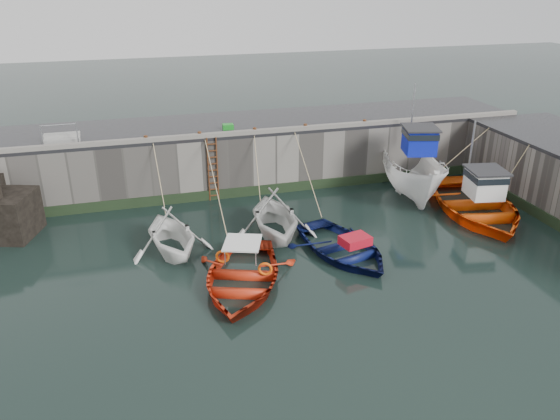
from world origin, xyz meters
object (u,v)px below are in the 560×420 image
object	(u,v)px
bollard_c	(255,130)
bollard_d	(305,127)
boat_far_orange	(475,204)
fish_crate	(228,127)
bollard_a	(146,138)
boat_near_white	(172,251)
bollard_e	(364,122)
ladder	(213,170)
bollard_b	(200,134)
boat_far_white	(413,172)
boat_near_blue	(242,284)
boat_near_navy	(342,253)
boat_near_blacktrim	(274,235)

from	to	relation	value
bollard_c	bollard_d	size ratio (longest dim) A/B	1.00
boat_far_orange	fish_crate	xyz separation A→B (m)	(-10.42, 6.31, 2.82)
bollard_a	bollard_c	bearing A→B (deg)	0.00
boat_near_white	bollard_e	bearing A→B (deg)	16.05
bollard_a	bollard_c	size ratio (longest dim) A/B	1.00
bollard_a	bollard_c	world-z (taller)	same
ladder	bollard_e	world-z (taller)	bollard_e
bollard_b	bollard_c	bearing A→B (deg)	0.00
bollard_a	bollard_e	world-z (taller)	same
bollard_b	bollard_c	xyz separation A→B (m)	(2.70, 0.00, 0.00)
fish_crate	bollard_c	xyz separation A→B (m)	(1.13, -1.06, 0.01)
bollard_c	bollard_e	distance (m)	5.80
boat_far_white	bollard_a	bearing A→B (deg)	-174.70
boat_near_blue	boat_near_navy	distance (m)	4.56
bollard_e	bollard_c	bearing A→B (deg)	180.00
boat_near_white	boat_near_blue	world-z (taller)	boat_near_white
ladder	bollard_a	world-z (taller)	bollard_a
ladder	boat_far_orange	bearing A→B (deg)	-23.16
boat_near_blacktrim	boat_near_navy	xyz separation A→B (m)	(2.20, -2.37, 0.00)
bollard_d	boat_near_white	bearing A→B (deg)	-144.42
boat_far_white	boat_far_orange	distance (m)	3.58
bollard_c	ladder	bearing A→B (deg)	-171.33
bollard_d	bollard_b	bearing A→B (deg)	180.00
boat_far_white	bollard_e	xyz separation A→B (m)	(-1.86, 2.13, 2.17)
boat_near_blacktrim	bollard_a	size ratio (longest dim) A/B	16.13
boat_near_blue	bollard_a	distance (m)	9.49
boat_near_blacktrim	boat_far_white	xyz separation A→B (m)	(8.00, 2.78, 1.13)
boat_near_white	boat_far_orange	distance (m)	14.04
fish_crate	boat_near_blue	bearing A→B (deg)	-96.54
boat_near_white	boat_near_blue	distance (m)	3.91
boat_near_blacktrim	boat_far_white	size ratio (longest dim) A/B	0.61
boat_near_navy	bollard_e	size ratio (longest dim) A/B	18.29
boat_far_white	bollard_d	bearing A→B (deg)	171.90
ladder	bollard_d	distance (m)	5.11
boat_far_white	bollard_b	world-z (taller)	boat_far_white
fish_crate	bollard_d	xyz separation A→B (m)	(3.73, -1.06, 0.01)
boat_near_blacktrim	boat_near_navy	distance (m)	3.23
boat_near_navy	boat_far_white	xyz separation A→B (m)	(5.80, 5.15, 1.13)
boat_far_white	bollard_b	xyz separation A→B (m)	(-10.36, 2.13, 2.17)
boat_near_blacktrim	boat_far_orange	xyz separation A→B (m)	(9.63, -0.34, 0.47)
ladder	boat_near_blue	world-z (taller)	ladder
bollard_b	bollard_c	distance (m)	2.70
boat_near_blue	bollard_e	size ratio (longest dim) A/B	19.83
boat_far_white	bollard_d	world-z (taller)	boat_far_white
boat_far_white	fish_crate	distance (m)	9.60
boat_near_white	boat_far_orange	bearing A→B (deg)	-10.44
boat_far_orange	bollard_d	xyz separation A→B (m)	(-6.69, 5.25, 2.83)
fish_crate	bollard_b	size ratio (longest dim) A/B	1.91
boat_near_navy	boat_far_white	bearing A→B (deg)	28.19
fish_crate	bollard_d	bearing A→B (deg)	-13.93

